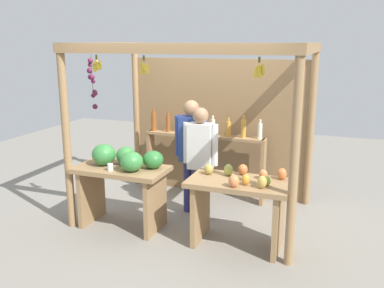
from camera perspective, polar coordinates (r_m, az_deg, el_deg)
name	(u,v)px	position (r m, az deg, el deg)	size (l,w,h in m)	color
ground_plane	(197,214)	(6.07, 0.63, -9.43)	(12.00, 12.00, 0.00)	gray
market_stall	(206,113)	(6.07, 1.95, 4.21)	(2.95, 2.00, 2.37)	#99754C
fruit_counter_left	(123,173)	(5.52, -9.25, -3.90)	(1.19, 0.64, 1.10)	#99754C
fruit_counter_right	(240,198)	(5.01, 6.44, -7.20)	(1.19, 0.64, 0.96)	#99754C
bottle_shelf_unit	(204,146)	(6.49, 1.65, -0.30)	(1.89, 0.22, 1.36)	#99754C
vendor_man	(191,146)	(5.85, -0.09, -0.33)	(0.48, 0.22, 1.61)	navy
vendor_woman	(200,154)	(5.61, 1.15, -1.38)	(0.48, 0.21, 1.55)	navy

